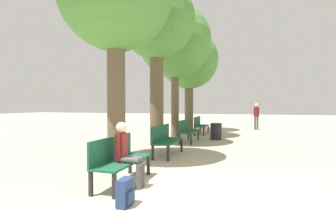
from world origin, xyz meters
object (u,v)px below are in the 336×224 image
tree_row_1 (157,23)px  tree_row_3 (189,61)px  person_seated (127,152)px  pedestrian_near (256,115)px  bench_row_2 (187,129)px  tree_row_2 (175,42)px  bench_row_0 (119,157)px  backpack (125,193)px  bench_row_1 (165,138)px  bench_row_3 (200,124)px  trash_bin (216,131)px

tree_row_1 → tree_row_3: bearing=90.0°
person_seated → pedestrian_near: 13.10m
bench_row_2 → tree_row_2: 4.40m
bench_row_0 → tree_row_3: 11.30m
tree_row_2 → bench_row_2: bearing=-57.3°
bench_row_2 → backpack: size_ratio=3.85×
bench_row_0 → person_seated: (0.25, -0.12, 0.13)m
bench_row_1 → bench_row_2: size_ratio=1.00×
backpack → tree_row_1: bearing=104.9°
bench_row_0 → tree_row_1: 6.50m
tree_row_2 → tree_row_1: bearing=-90.0°
backpack → person_seated: bearing=114.2°
person_seated → pedestrian_near: (2.70, 12.81, 0.28)m
bench_row_3 → bench_row_2: bearing=-90.0°
bench_row_0 → bench_row_2: (0.00, 6.08, 0.00)m
tree_row_1 → tree_row_2: (-0.00, 2.64, -0.12)m
bench_row_3 → tree_row_3: tree_row_3 is taller
bench_row_1 → bench_row_3: (0.00, 6.08, 0.00)m
person_seated → trash_bin: (0.83, 7.36, -0.30)m
bench_row_3 → tree_row_3: size_ratio=0.28×
bench_row_1 → tree_row_1: tree_row_1 is taller
bench_row_0 → bench_row_1: same height
trash_bin → bench_row_3: bearing=119.6°
person_seated → tree_row_3: bearing=96.2°
tree_row_3 → pedestrian_near: tree_row_3 is taller
bench_row_1 → tree_row_2: bearing=101.7°
tree_row_1 → trash_bin: tree_row_1 is taller
tree_row_2 → pedestrian_near: bearing=53.0°
bench_row_0 → tree_row_1: tree_row_1 is taller
bench_row_3 → tree_row_2: bearing=-120.5°
bench_row_0 → bench_row_3: same height
backpack → pedestrian_near: size_ratio=0.26×
bench_row_2 → trash_bin: bearing=47.1°
bench_row_2 → bench_row_1: bearing=-90.0°
bench_row_1 → backpack: bearing=-81.0°
tree_row_3 → trash_bin: bearing=-59.6°
bench_row_2 → trash_bin: 1.58m
tree_row_1 → tree_row_3: 5.78m
bench_row_0 → trash_bin: (1.07, 7.24, -0.17)m
bench_row_2 → tree_row_1: bearing=-128.3°
tree_row_3 → bench_row_1: bearing=-83.0°
bench_row_3 → tree_row_2: tree_row_2 is taller
bench_row_1 → pedestrian_near: pedestrian_near is taller
bench_row_0 → person_seated: size_ratio=1.33×
bench_row_1 → person_seated: person_seated is taller
bench_row_2 → pedestrian_near: (2.94, 6.61, 0.41)m
tree_row_3 → person_seated: bearing=-83.8°
person_seated → tree_row_2: bearing=98.8°
bench_row_2 → tree_row_3: tree_row_3 is taller
bench_row_1 → bench_row_3: 6.08m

